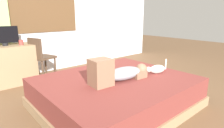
# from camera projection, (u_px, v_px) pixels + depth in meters

# --- Properties ---
(ground_plane) EXTENTS (16.00, 16.00, 0.00)m
(ground_plane) POSITION_uv_depth(u_px,v_px,m) (128.00, 106.00, 2.74)
(ground_plane) COLOR brown
(back_wall_with_window) EXTENTS (6.40, 0.14, 2.90)m
(back_wall_with_window) POSITION_uv_depth(u_px,v_px,m) (49.00, 7.00, 4.23)
(back_wall_with_window) COLOR silver
(back_wall_with_window) RESTS_ON ground
(bed) EXTENTS (2.06, 1.76, 0.42)m
(bed) POSITION_uv_depth(u_px,v_px,m) (116.00, 92.00, 2.70)
(bed) COLOR #997A56
(bed) RESTS_ON ground
(person_lying) EXTENTS (0.94, 0.32, 0.34)m
(person_lying) POSITION_uv_depth(u_px,v_px,m) (118.00, 73.00, 2.52)
(person_lying) COLOR #8C939E
(person_lying) RESTS_ON bed
(cat) EXTENTS (0.34, 0.19, 0.21)m
(cat) POSITION_uv_depth(u_px,v_px,m) (156.00, 69.00, 2.85)
(cat) COLOR silver
(cat) RESTS_ON bed
(desk) EXTENTS (0.90, 0.56, 0.74)m
(desk) POSITION_uv_depth(u_px,v_px,m) (9.00, 65.00, 3.55)
(desk) COLOR #997A56
(desk) RESTS_ON ground
(tv_monitor) EXTENTS (0.48, 0.10, 0.35)m
(tv_monitor) POSITION_uv_depth(u_px,v_px,m) (4.00, 36.00, 3.40)
(tv_monitor) COLOR black
(tv_monitor) RESTS_ON desk
(cup) EXTENTS (0.08, 0.08, 0.09)m
(cup) POSITION_uv_depth(u_px,v_px,m) (21.00, 42.00, 3.52)
(cup) COLOR #B23D38
(cup) RESTS_ON desk
(chair_by_desk) EXTENTS (0.47, 0.47, 0.86)m
(chair_by_desk) POSITION_uv_depth(u_px,v_px,m) (40.00, 56.00, 3.71)
(chair_by_desk) COLOR #4C3828
(chair_by_desk) RESTS_ON ground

